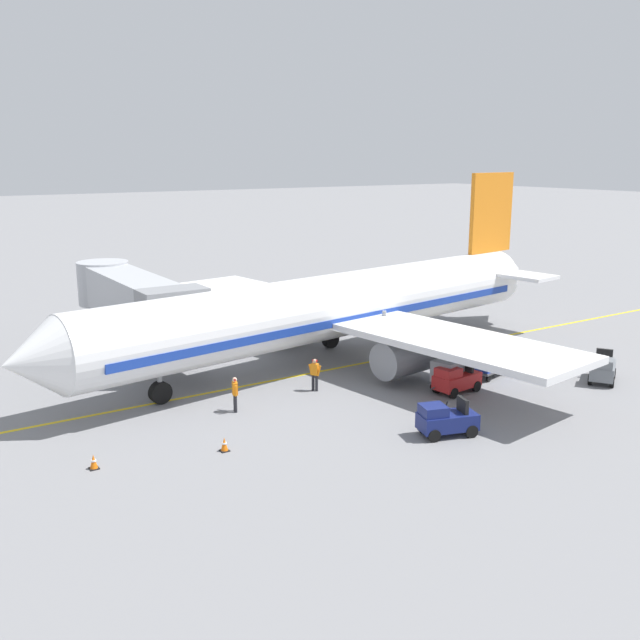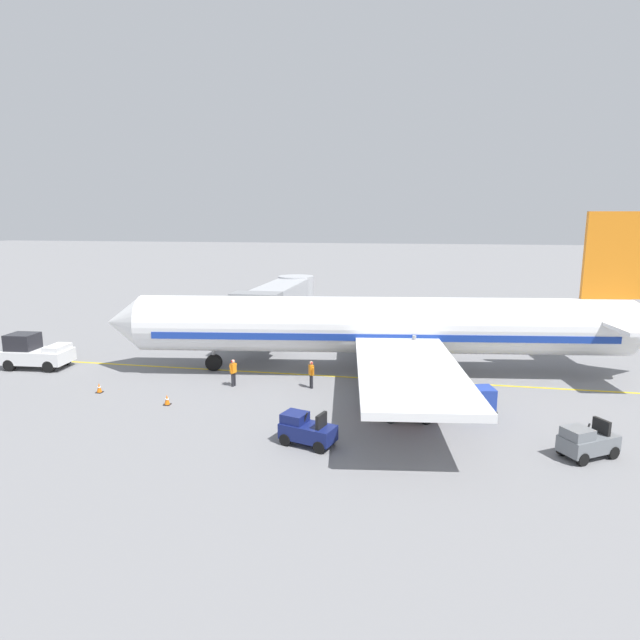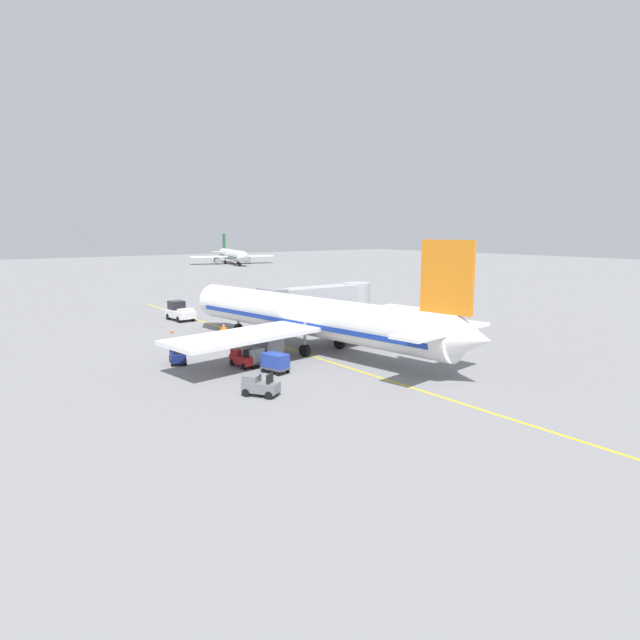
# 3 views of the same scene
# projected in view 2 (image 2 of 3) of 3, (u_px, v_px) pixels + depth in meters

# --- Properties ---
(ground_plane) EXTENTS (400.00, 400.00, 0.00)m
(ground_plane) POSITION_uv_depth(u_px,v_px,m) (363.00, 378.00, 34.28)
(ground_plane) COLOR slate
(gate_lead_in_line) EXTENTS (0.24, 80.00, 0.01)m
(gate_lead_in_line) POSITION_uv_depth(u_px,v_px,m) (363.00, 378.00, 34.28)
(gate_lead_in_line) COLOR gold
(gate_lead_in_line) RESTS_ON ground
(parked_airliner) EXTENTS (30.43, 37.31, 10.63)m
(parked_airliner) POSITION_uv_depth(u_px,v_px,m) (384.00, 326.00, 34.84)
(parked_airliner) COLOR white
(parked_airliner) RESTS_ON ground
(jet_bridge) EXTENTS (14.94, 3.50, 4.98)m
(jet_bridge) POSITION_uv_depth(u_px,v_px,m) (280.00, 301.00, 44.21)
(jet_bridge) COLOR #A8AAAF
(jet_bridge) RESTS_ON ground
(pushback_tractor) EXTENTS (2.52, 4.55, 2.40)m
(pushback_tractor) POSITION_uv_depth(u_px,v_px,m) (35.00, 352.00, 36.45)
(pushback_tractor) COLOR silver
(pushback_tractor) RESTS_ON ground
(baggage_tug_lead) EXTENTS (1.90, 2.74, 1.62)m
(baggage_tug_lead) POSITION_uv_depth(u_px,v_px,m) (306.00, 430.00, 23.99)
(baggage_tug_lead) COLOR navy
(baggage_tug_lead) RESTS_ON ground
(baggage_tug_trailing) EXTENTS (2.36, 2.75, 1.62)m
(baggage_tug_trailing) POSITION_uv_depth(u_px,v_px,m) (587.00, 442.00, 22.70)
(baggage_tug_trailing) COLOR slate
(baggage_tug_trailing) RESTS_ON ground
(baggage_tug_spare) EXTENTS (1.48, 2.60, 1.62)m
(baggage_tug_spare) POSITION_uv_depth(u_px,v_px,m) (406.00, 406.00, 27.00)
(baggage_tug_spare) COLOR #B21E1E
(baggage_tug_spare) RESTS_ON ground
(baggage_cart_front) EXTENTS (1.79, 2.98, 1.58)m
(baggage_cart_front) POSITION_uv_depth(u_px,v_px,m) (412.00, 398.00, 27.51)
(baggage_cart_front) COLOR #4C4C51
(baggage_cart_front) RESTS_ON ground
(baggage_cart_second_in_train) EXTENTS (1.79, 2.98, 1.58)m
(baggage_cart_second_in_train) POSITION_uv_depth(u_px,v_px,m) (473.00, 399.00, 27.37)
(baggage_cart_second_in_train) COLOR #4C4C51
(baggage_cart_second_in_train) RESTS_ON ground
(ground_crew_wing_walker) EXTENTS (0.71, 0.35, 1.69)m
(ground_crew_wing_walker) POSITION_uv_depth(u_px,v_px,m) (233.00, 371.00, 32.43)
(ground_crew_wing_walker) COLOR #232328
(ground_crew_wing_walker) RESTS_ON ground
(ground_crew_loader) EXTENTS (0.67, 0.45, 1.69)m
(ground_crew_loader) POSITION_uv_depth(u_px,v_px,m) (311.00, 373.00, 32.06)
(ground_crew_loader) COLOR #232328
(ground_crew_loader) RESTS_ON ground
(safety_cone_nose_left) EXTENTS (0.36, 0.36, 0.59)m
(safety_cone_nose_left) POSITION_uv_depth(u_px,v_px,m) (167.00, 400.00, 29.24)
(safety_cone_nose_left) COLOR black
(safety_cone_nose_left) RESTS_ON ground
(safety_cone_nose_right) EXTENTS (0.36, 0.36, 0.59)m
(safety_cone_nose_right) POSITION_uv_depth(u_px,v_px,m) (99.00, 388.00, 31.32)
(safety_cone_nose_right) COLOR black
(safety_cone_nose_right) RESTS_ON ground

